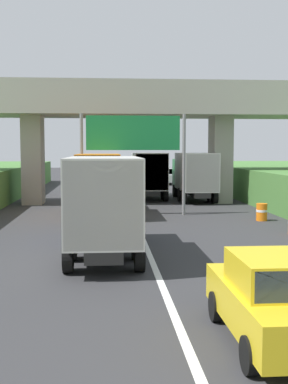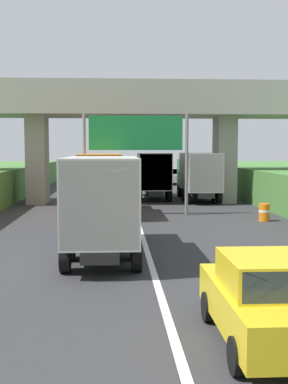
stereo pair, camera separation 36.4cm
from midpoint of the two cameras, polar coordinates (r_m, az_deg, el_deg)
name	(u,v)px [view 1 (the left image)]	position (r m, az deg, el deg)	size (l,w,h in m)	color
lane_centre_stripe	(133,215)	(27.84, -1.63, -2.68)	(0.20, 91.42, 0.01)	white
overpass_bridge	(128,113)	(34.11, -2.17, 9.14)	(40.00, 4.80, 8.16)	#9E998E
overhead_highway_sign	(133,140)	(27.51, -1.64, 6.00)	(5.88, 0.18, 5.66)	slate
truck_green	(194,174)	(35.88, 5.48, 2.10)	(2.44, 7.30, 3.44)	black
truck_white	(148,173)	(37.18, 0.19, 2.22)	(2.44, 7.30, 3.44)	black
truck_blue	(104,201)	(17.03, -5.24, -1.00)	(2.44, 7.30, 3.44)	black
truck_orange	(99,181)	(28.02, -5.63, 1.31)	(2.44, 7.30, 3.44)	black
car_silver	(169,176)	(52.60, 2.74, 1.83)	(1.86, 4.10, 1.72)	#B2B5B7
car_yellow	(275,300)	(9.82, 13.79, -11.96)	(1.86, 4.10, 1.72)	gold
construction_barrel_4	(262,212)	(26.29, 13.04, -2.26)	(0.57, 0.57, 0.90)	orange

